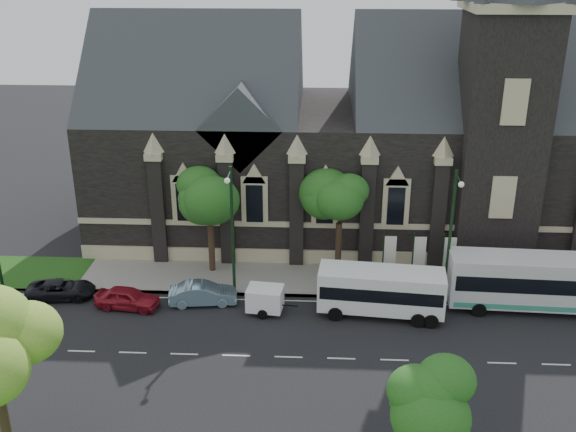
# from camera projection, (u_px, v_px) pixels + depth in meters

# --- Properties ---
(ground) EXTENTS (160.00, 160.00, 0.00)m
(ground) POSITION_uv_depth(u_px,v_px,m) (289.00, 357.00, 37.36)
(ground) COLOR black
(ground) RESTS_ON ground
(sidewalk) EXTENTS (80.00, 5.00, 0.15)m
(sidewalk) POSITION_uv_depth(u_px,v_px,m) (295.00, 279.00, 46.13)
(sidewalk) COLOR gray
(sidewalk) RESTS_ON ground
(museum) EXTENTS (40.00, 17.70, 29.90)m
(museum) POSITION_uv_depth(u_px,v_px,m) (365.00, 134.00, 51.46)
(museum) COLOR black
(museum) RESTS_ON ground
(tree_park_east) EXTENTS (3.40, 3.40, 6.28)m
(tree_park_east) POSITION_uv_depth(u_px,v_px,m) (429.00, 397.00, 26.71)
(tree_park_east) COLOR black
(tree_park_east) RESTS_ON ground
(tree_walk_right) EXTENTS (4.08, 4.08, 7.80)m
(tree_walk_right) POSITION_uv_depth(u_px,v_px,m) (343.00, 197.00, 44.96)
(tree_walk_right) COLOR black
(tree_walk_right) RESTS_ON ground
(tree_walk_left) EXTENTS (3.91, 3.91, 7.64)m
(tree_walk_left) POSITION_uv_depth(u_px,v_px,m) (212.00, 196.00, 45.39)
(tree_walk_left) COLOR black
(tree_walk_left) RESTS_ON ground
(street_lamp_near) EXTENTS (0.36, 1.88, 9.00)m
(street_lamp_near) POSITION_uv_depth(u_px,v_px,m) (451.00, 229.00, 41.56)
(street_lamp_near) COLOR black
(street_lamp_near) RESTS_ON ground
(street_lamp_mid) EXTENTS (0.36, 1.88, 9.00)m
(street_lamp_mid) POSITION_uv_depth(u_px,v_px,m) (232.00, 225.00, 42.20)
(street_lamp_mid) COLOR black
(street_lamp_mid) RESTS_ON ground
(banner_flag_left) EXTENTS (0.90, 0.10, 4.00)m
(banner_flag_left) POSITION_uv_depth(u_px,v_px,m) (387.00, 254.00, 44.52)
(banner_flag_left) COLOR black
(banner_flag_left) RESTS_ON ground
(banner_flag_center) EXTENTS (0.90, 0.10, 4.00)m
(banner_flag_center) POSITION_uv_depth(u_px,v_px,m) (417.00, 255.00, 44.43)
(banner_flag_center) COLOR black
(banner_flag_center) RESTS_ON ground
(banner_flag_right) EXTENTS (0.90, 0.10, 4.00)m
(banner_flag_right) POSITION_uv_depth(u_px,v_px,m) (447.00, 255.00, 44.34)
(banner_flag_right) COLOR black
(banner_flag_right) RESTS_ON ground
(tour_coach) EXTENTS (12.58, 3.36, 3.64)m
(tour_coach) POSITION_uv_depth(u_px,v_px,m) (549.00, 282.00, 41.62)
(tour_coach) COLOR silver
(tour_coach) RESTS_ON ground
(shuttle_bus) EXTENTS (8.04, 3.40, 3.02)m
(shuttle_bus) POSITION_uv_depth(u_px,v_px,m) (381.00, 290.00, 41.18)
(shuttle_bus) COLOR white
(shuttle_bus) RESTS_ON ground
(box_trailer) EXTENTS (3.31, 1.95, 1.73)m
(box_trailer) POSITION_uv_depth(u_px,v_px,m) (265.00, 299.00, 41.67)
(box_trailer) COLOR white
(box_trailer) RESTS_ON ground
(sedan) EXTENTS (4.56, 2.09, 1.45)m
(sedan) POSITION_uv_depth(u_px,v_px,m) (203.00, 294.00, 42.79)
(sedan) COLOR #7D9EB5
(sedan) RESTS_ON ground
(car_far_red) EXTENTS (4.33, 2.16, 1.42)m
(car_far_red) POSITION_uv_depth(u_px,v_px,m) (127.00, 298.00, 42.30)
(car_far_red) COLOR maroon
(car_far_red) RESTS_ON ground
(car_far_black) EXTENTS (4.66, 2.62, 1.23)m
(car_far_black) POSITION_uv_depth(u_px,v_px,m) (61.00, 289.00, 43.58)
(car_far_black) COLOR black
(car_far_black) RESTS_ON ground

